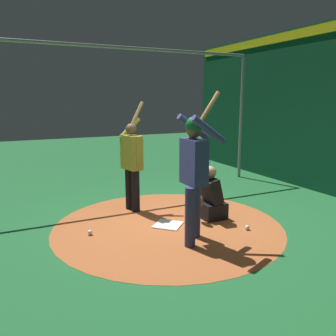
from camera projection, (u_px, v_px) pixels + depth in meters
name	position (u px, v px, depth m)	size (l,w,h in m)	color
ground_plane	(168.00, 225.00, 5.55)	(26.56, 26.56, 0.00)	#216633
dirt_circle	(168.00, 225.00, 5.55)	(3.67, 3.67, 0.01)	#B76033
home_plate	(168.00, 225.00, 5.54)	(0.42, 0.42, 0.01)	white
batter	(194.00, 167.00, 4.73)	(0.68, 0.49, 2.12)	navy
catcher	(210.00, 198.00, 5.80)	(0.58, 0.40, 0.92)	black
visitor	(132.00, 161.00, 6.14)	(0.54, 0.56, 1.97)	black
cage_frame	(168.00, 86.00, 5.11)	(6.47, 4.78, 3.08)	gray
baseball_0	(247.00, 227.00, 5.34)	(0.07, 0.07, 0.07)	white
baseball_1	(90.00, 232.00, 5.14)	(0.07, 0.07, 0.07)	white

